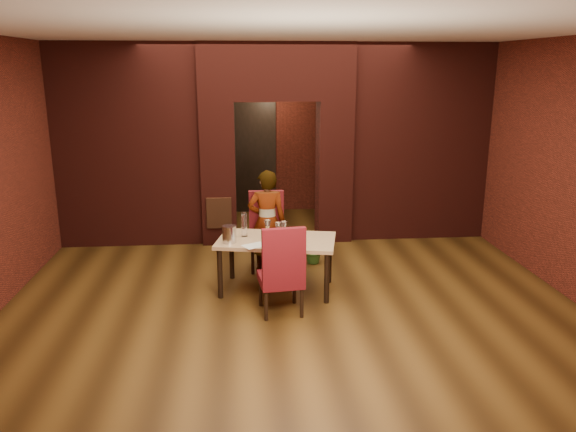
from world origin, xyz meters
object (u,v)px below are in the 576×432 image
dining_table (277,265)px  water_bottle (244,224)px  chair_near (281,268)px  wine_bucket (229,234)px  wine_glass_a (268,228)px  wine_glass_c (284,230)px  person_seated (267,221)px  potted_plant (314,250)px  chair_far (267,232)px  wine_glass_b (278,230)px

dining_table → water_bottle: bearing=170.7°
chair_near → wine_bucket: chair_near is taller
chair_near → wine_glass_a: chair_near is taller
wine_glass_c → wine_bucket: size_ratio=1.02×
person_seated → potted_plant: 0.93m
dining_table → water_bottle: size_ratio=4.59×
chair_near → person_seated: 1.41m
water_bottle → wine_bucket: bearing=-127.0°
wine_glass_a → wine_glass_c: wine_glass_a is taller
wine_glass_a → potted_plant: size_ratio=0.56×
chair_far → water_bottle: 0.79m
chair_near → water_bottle: size_ratio=3.39×
dining_table → wine_glass_b: (0.02, 0.09, 0.44)m
chair_near → person_seated: bearing=-92.6°
chair_far → chair_near: chair_far is taller
water_bottle → potted_plant: bearing=38.9°
person_seated → potted_plant: person_seated is taller
chair_near → dining_table: bearing=-96.0°
dining_table → potted_plant: size_ratio=3.73×
chair_near → wine_glass_a: size_ratio=4.94×
dining_table → wine_glass_a: 0.48m
wine_glass_c → water_bottle: bearing=166.3°
wine_glass_b → wine_bucket: bearing=-163.1°
wine_glass_b → wine_glass_c: (0.07, -0.06, 0.01)m
wine_glass_b → chair_near: bearing=-91.5°
potted_plant → wine_glass_c: bearing=-118.9°
person_seated → chair_near: bearing=92.4°
dining_table → chair_far: chair_far is taller
wine_glass_b → potted_plant: 1.23m
dining_table → wine_glass_b: 0.45m
water_bottle → person_seated: bearing=60.2°
wine_glass_c → wine_bucket: bearing=-169.4°
wine_glass_a → wine_bucket: wine_glass_a is taller
wine_bucket → water_bottle: (0.19, 0.25, 0.05)m
chair_near → water_bottle: (-0.41, 0.83, 0.31)m
wine_glass_a → wine_bucket: size_ratio=1.03×
dining_table → person_seated: 0.82m
chair_near → wine_glass_c: chair_near is taller
dining_table → chair_far: size_ratio=1.34×
water_bottle → chair_far: bearing=63.6°
wine_glass_a → water_bottle: (-0.30, 0.04, 0.05)m
chair_far → wine_glass_b: 0.76m
dining_table → wine_glass_c: bearing=30.4°
wine_glass_b → water_bottle: water_bottle is taller
water_bottle → potted_plant: (1.03, 0.83, -0.66)m
person_seated → wine_glass_a: person_seated is taller
dining_table → wine_glass_a: wine_glass_a is taller
dining_table → wine_glass_a: size_ratio=6.70×
person_seated → potted_plant: bearing=-160.3°
chair_near → potted_plant: size_ratio=2.75×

